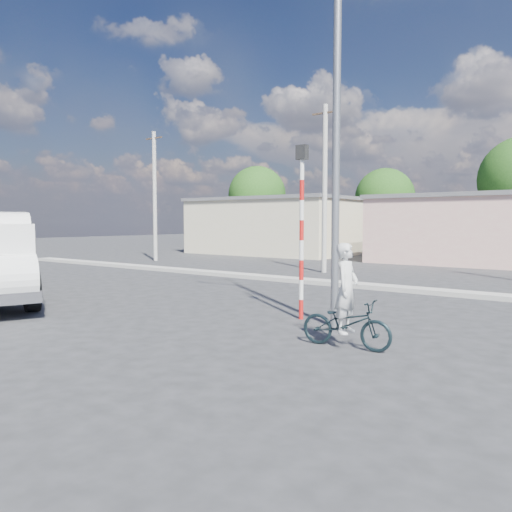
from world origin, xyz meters
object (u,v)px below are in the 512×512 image
Objects in this scene: cyclist at (346,303)px; bicycle at (346,324)px; streetlight at (330,113)px; traffic_pole at (302,217)px.

bicycle is at bearing -0.00° from cyclist.
streetlight reaches higher than bicycle.
cyclist is at bearing -51.69° from streetlight.
cyclist is 4.57m from streetlight.
cyclist is at bearing -0.00° from bicycle.
streetlight is at bearing 33.70° from bicycle.
traffic_pole is 2.56m from streetlight.
bicycle is at bearing -40.87° from traffic_pole.
streetlight reaches higher than traffic_pole.
cyclist reaches higher than bicycle.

